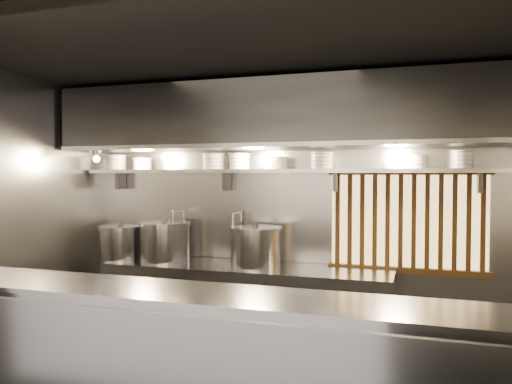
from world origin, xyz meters
The scene contains 23 objects.
ceiling centered at (0.00, 0.00, 2.80)m, with size 4.50×4.50×0.00m, color black.
wall_back centered at (0.00, 1.50, 1.40)m, with size 4.50×4.50×0.00m, color gray.
wall_left centered at (-2.25, 0.00, 1.40)m, with size 3.00×3.00×0.00m, color gray.
serving_counter centered at (0.00, -0.96, 0.57)m, with size 4.50×0.56×1.13m.
cooking_bench centered at (-0.30, 1.13, 0.45)m, with size 3.00×0.70×0.90m, color #98989D.
bowl_shelf centered at (0.00, 1.32, 1.88)m, with size 4.40×0.34×0.04m, color #98989D.
exhaust_hood centered at (0.00, 1.10, 2.42)m, with size 4.40×0.81×0.65m.
wood_screen centered at (1.30, 1.45, 1.38)m, with size 1.56×0.09×1.04m.
faucet_left centered at (-1.15, 1.37, 1.31)m, with size 0.04×0.30×0.50m.
faucet_right centered at (-0.45, 1.37, 1.31)m, with size 0.04×0.30×0.50m.
heat_lamp centered at (-1.90, 0.85, 2.07)m, with size 0.25×0.35×0.20m.
pendant_bulb centered at (-0.10, 1.20, 1.96)m, with size 0.09×0.09×0.19m.
stock_pot_left centered at (-1.75, 1.08, 1.09)m, with size 0.60×0.60×0.41m.
stock_pot_mid centered at (-1.21, 1.12, 1.12)m, with size 0.66×0.66×0.47m.
stock_pot_right centered at (-0.17, 1.11, 1.11)m, with size 0.66×0.66×0.45m.
bowl_stack_0 centered at (-1.94, 1.32, 1.98)m, with size 0.21×0.21×0.17m.
bowl_stack_1 centered at (-1.61, 1.32, 1.97)m, with size 0.22×0.22×0.13m.
bowl_stack_2 centered at (-0.72, 1.32, 1.98)m, with size 0.24×0.24×0.17m.
bowl_stack_3 centered at (-0.43, 1.32, 1.98)m, with size 0.23×0.23×0.17m.
bowl_stack_4 centered at (0.00, 1.32, 1.97)m, with size 0.22×0.22×0.13m.
bowl_stack_5 centered at (0.47, 1.32, 1.98)m, with size 0.24×0.24×0.17m.
bowl_stack_6 centered at (1.38, 1.32, 1.97)m, with size 0.22×0.22×0.13m.
bowl_stack_7 centered at (1.79, 1.32, 1.98)m, with size 0.22×0.22×0.17m.
Camera 1 is at (1.40, -3.70, 1.84)m, focal length 35.00 mm.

